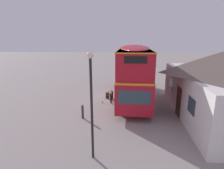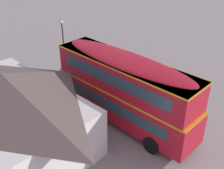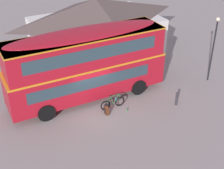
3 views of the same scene
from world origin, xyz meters
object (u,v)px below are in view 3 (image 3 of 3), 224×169
at_px(water_bottle_green_metal, 127,110).
at_px(kerb_bollard, 177,98).
at_px(double_decker_bus, 87,63).
at_px(street_lamp, 214,43).
at_px(backpack_on_ground, 107,110).
at_px(touring_bicycle, 112,103).

distance_m(water_bottle_green_metal, kerb_bollard, 3.35).
bearing_deg(water_bottle_green_metal, double_decker_bus, 118.06).
xyz_separation_m(water_bottle_green_metal, street_lamp, (7.37, 0.44, 2.87)).
distance_m(double_decker_bus, backpack_on_ground, 3.32).
distance_m(touring_bicycle, kerb_bollard, 4.22).
relative_size(double_decker_bus, backpack_on_ground, 17.94).
relative_size(double_decker_bus, kerb_bollard, 10.91).
bearing_deg(touring_bicycle, backpack_on_ground, -145.15).
distance_m(backpack_on_ground, street_lamp, 9.03).
bearing_deg(double_decker_bus, street_lamp, -14.29).
bearing_deg(street_lamp, touring_bicycle, 177.74).
height_order(double_decker_bus, backpack_on_ground, double_decker_bus).
bearing_deg(touring_bicycle, double_decker_bus, 111.93).
relative_size(touring_bicycle, water_bottle_green_metal, 8.07).
bearing_deg(double_decker_bus, kerb_bollard, -38.40).
distance_m(water_bottle_green_metal, street_lamp, 7.92).
bearing_deg(double_decker_bus, backpack_on_ground, -85.83).
xyz_separation_m(double_decker_bus, backpack_on_ground, (0.17, -2.35, -2.34)).
bearing_deg(water_bottle_green_metal, touring_bicycle, 130.82).
distance_m(street_lamp, kerb_bollard, 5.06).
relative_size(touring_bicycle, backpack_on_ground, 2.90).
relative_size(touring_bicycle, street_lamp, 0.35).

